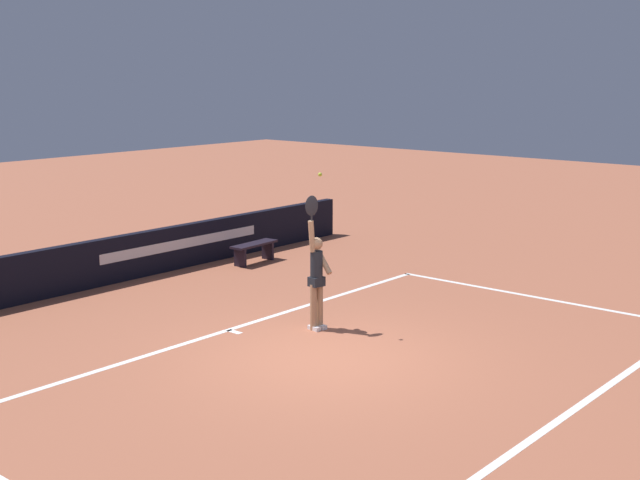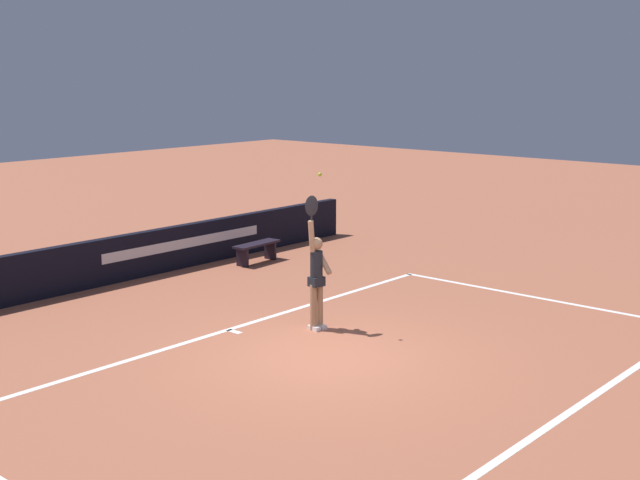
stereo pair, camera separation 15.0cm
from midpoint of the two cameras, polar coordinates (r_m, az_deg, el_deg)
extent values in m
plane|color=#A55B40|center=(13.32, 0.04, -7.76)|extent=(60.00, 60.00, 0.00)
cube|color=white|center=(14.73, -6.40, -5.95)|extent=(10.71, 0.12, 0.00)
cube|color=white|center=(11.40, 15.11, -11.50)|extent=(10.71, 0.12, 0.00)
cube|color=white|center=(17.22, 13.81, -3.68)|extent=(0.12, 6.07, 0.00)
cube|color=white|center=(14.63, -5.99, -6.06)|extent=(0.12, 0.30, 0.00)
cube|color=black|center=(17.82, -15.81, -1.70)|extent=(15.61, 0.20, 0.96)
cube|color=silver|center=(19.25, -9.26, -0.24)|extent=(4.43, 0.01, 0.21)
cylinder|color=#A77C5A|center=(14.64, -0.32, -4.38)|extent=(0.12, 0.12, 0.79)
cylinder|color=#A77C5A|center=(14.55, -0.74, -4.48)|extent=(0.12, 0.12, 0.79)
cube|color=white|center=(14.72, -0.27, -5.75)|extent=(0.13, 0.25, 0.07)
cube|color=white|center=(14.64, -0.68, -5.86)|extent=(0.13, 0.25, 0.07)
cylinder|color=black|center=(14.43, -0.53, -1.83)|extent=(0.21, 0.21, 0.56)
cube|color=black|center=(14.48, -0.53, -2.76)|extent=(0.26, 0.23, 0.16)
sphere|color=#A77C5A|center=(14.34, -0.54, -0.24)|extent=(0.21, 0.21, 0.21)
cylinder|color=#A77C5A|center=(14.24, -0.86, 0.24)|extent=(0.15, 0.11, 0.53)
cylinder|color=#A77C5A|center=(14.43, -0.06, -1.44)|extent=(0.15, 0.39, 0.42)
ellipsoid|color=black|center=(14.16, -0.86, 2.29)|extent=(0.30, 0.07, 0.36)
cylinder|color=black|center=(14.19, -0.86, 1.53)|extent=(0.03, 0.03, 0.18)
sphere|color=#C7E636|center=(13.89, -0.30, 4.36)|extent=(0.07, 0.07, 0.07)
cube|color=black|center=(19.61, -4.61, -0.28)|extent=(1.29, 0.45, 0.05)
cube|color=black|center=(19.30, -5.53, -1.14)|extent=(0.08, 0.32, 0.44)
cube|color=black|center=(20.02, -3.69, -0.67)|extent=(0.08, 0.32, 0.44)
camera|label=1|loc=(0.08, -90.30, -0.06)|focal=48.29mm
camera|label=2|loc=(0.08, 89.70, 0.06)|focal=48.29mm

